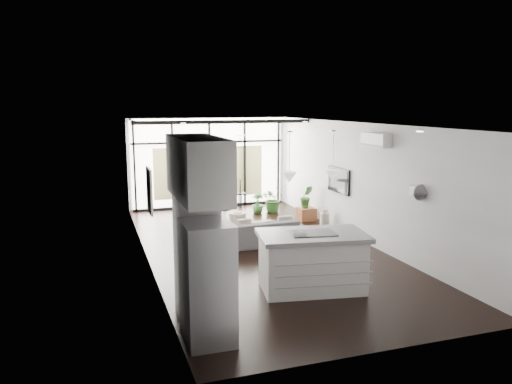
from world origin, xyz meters
TOP-DOWN VIEW (x-y plane):
  - floor at (0.00, 0.00)m, footprint 5.00×10.00m
  - ceiling at (0.00, 0.00)m, footprint 5.00×10.00m
  - wall_left at (-2.50, 0.00)m, footprint 0.02×10.00m
  - wall_right at (2.50, 0.00)m, footprint 0.02×10.00m
  - wall_back at (0.00, 5.00)m, footprint 5.00×0.02m
  - wall_front at (0.00, -5.00)m, footprint 5.00×0.02m
  - glazing at (0.00, 4.88)m, footprint 5.00×0.20m
  - skylight at (0.00, 4.00)m, footprint 4.70×1.90m
  - neighbour_building at (0.00, 4.95)m, footprint 3.50×0.02m
  - island at (0.05, -2.65)m, footprint 2.02×1.39m
  - cooktop at (0.05, -2.65)m, footprint 0.86×0.64m
  - fridge at (-2.11, -3.94)m, footprint 0.65×0.81m
  - appliance_column at (-2.09, -3.15)m, footprint 0.61×0.64m
  - upper_cabinets at (-2.12, -3.50)m, footprint 0.62×1.75m
  - pendant_left at (-0.40, -2.65)m, footprint 0.26×0.26m
  - pendant_right at (0.40, -2.65)m, footprint 0.26×0.26m
  - sofa at (0.19, 0.33)m, footprint 2.00×0.69m
  - console_bench at (-0.14, 0.49)m, footprint 1.47×0.66m
  - pouf at (0.10, 2.18)m, footprint 0.57×0.57m
  - crate at (2.14, 2.26)m, footprint 0.46×0.46m
  - plant_tall at (1.64, 3.58)m, footprint 0.87×0.93m
  - plant_med at (1.12, 3.51)m, footprint 0.57×0.70m
  - plant_crate at (2.14, 2.26)m, footprint 0.45×0.69m
  - milk_can at (2.25, 1.31)m, footprint 0.27×0.27m
  - bistro_set at (0.33, 4.37)m, footprint 1.54×0.84m
  - tv at (2.46, 1.00)m, footprint 0.05×1.10m
  - ac_unit at (2.38, -0.80)m, footprint 0.22×0.90m
  - framed_art at (-2.47, -0.50)m, footprint 0.04×0.70m

SIDE VIEW (x-z plane):
  - floor at x=0.00m, z-range 0.00..0.00m
  - plant_med at x=1.12m, z-range 0.00..0.34m
  - crate at x=2.14m, z-range 0.00..0.35m
  - pouf at x=0.10m, z-range 0.00..0.37m
  - console_bench at x=-0.14m, z-range 0.00..0.46m
  - milk_can at x=2.25m, z-range 0.00..0.49m
  - plant_tall at x=1.64m, z-range 0.00..0.62m
  - bistro_set at x=0.33m, z-range 0.00..0.70m
  - sofa at x=0.19m, z-range 0.00..0.77m
  - plant_crate at x=2.14m, z-range 0.35..0.63m
  - island at x=0.05m, z-range 0.00..1.02m
  - fridge at x=-2.11m, z-range 0.00..1.68m
  - cooktop at x=0.05m, z-range 1.02..1.03m
  - neighbour_building at x=0.00m, z-range 0.30..1.90m
  - appliance_column at x=-2.09m, z-range 0.00..2.37m
  - tv at x=2.46m, z-range 0.98..1.62m
  - wall_left at x=-2.50m, z-range 0.00..2.80m
  - wall_right at x=2.50m, z-range 0.00..2.80m
  - wall_back at x=0.00m, z-range 0.00..2.80m
  - wall_front at x=0.00m, z-range 0.00..2.80m
  - glazing at x=0.00m, z-range 0.00..2.80m
  - framed_art at x=-2.47m, z-range 1.10..2.00m
  - pendant_left at x=-0.40m, z-range 1.93..2.11m
  - pendant_right at x=0.40m, z-range 1.93..2.11m
  - upper_cabinets at x=-2.12m, z-range 1.92..2.78m
  - ac_unit at x=2.38m, z-range 2.30..2.60m
  - skylight at x=0.00m, z-range 2.74..2.80m
  - ceiling at x=0.00m, z-range 2.80..2.80m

